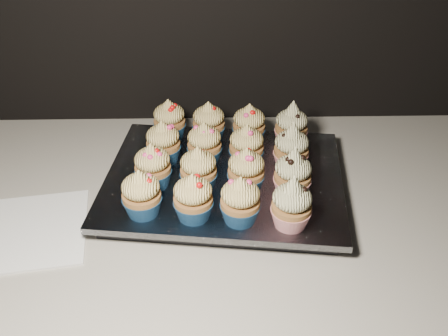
# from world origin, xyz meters

# --- Properties ---
(worktop) EXTENTS (2.44, 0.64, 0.04)m
(worktop) POSITION_xyz_m (0.00, 1.70, 0.88)
(worktop) COLOR beige
(worktop) RESTS_ON cabinet
(napkin) EXTENTS (0.21, 0.21, 0.00)m
(napkin) POSITION_xyz_m (-0.26, 1.63, 0.90)
(napkin) COLOR white
(napkin) RESTS_ON worktop
(baking_tray) EXTENTS (0.42, 0.34, 0.02)m
(baking_tray) POSITION_xyz_m (0.07, 1.73, 0.91)
(baking_tray) COLOR black
(baking_tray) RESTS_ON worktop
(foil_lining) EXTENTS (0.45, 0.37, 0.01)m
(foil_lining) POSITION_xyz_m (0.07, 1.73, 0.93)
(foil_lining) COLOR silver
(foil_lining) RESTS_ON baking_tray
(cupcake_0) EXTENTS (0.06, 0.06, 0.08)m
(cupcake_0) POSITION_xyz_m (-0.07, 1.63, 0.97)
(cupcake_0) COLOR navy
(cupcake_0) RESTS_ON foil_lining
(cupcake_1) EXTENTS (0.06, 0.06, 0.08)m
(cupcake_1) POSITION_xyz_m (0.02, 1.62, 0.97)
(cupcake_1) COLOR navy
(cupcake_1) RESTS_ON foil_lining
(cupcake_2) EXTENTS (0.06, 0.06, 0.08)m
(cupcake_2) POSITION_xyz_m (0.09, 1.61, 0.97)
(cupcake_2) COLOR navy
(cupcake_2) RESTS_ON foil_lining
(cupcake_3) EXTENTS (0.06, 0.06, 0.10)m
(cupcake_3) POSITION_xyz_m (0.17, 1.60, 0.97)
(cupcake_3) COLOR #AF1824
(cupcake_3) RESTS_ON foil_lining
(cupcake_4) EXTENTS (0.06, 0.06, 0.08)m
(cupcake_4) POSITION_xyz_m (-0.05, 1.71, 0.97)
(cupcake_4) COLOR navy
(cupcake_4) RESTS_ON foil_lining
(cupcake_5) EXTENTS (0.06, 0.06, 0.08)m
(cupcake_5) POSITION_xyz_m (0.02, 1.70, 0.97)
(cupcake_5) COLOR navy
(cupcake_5) RESTS_ON foil_lining
(cupcake_6) EXTENTS (0.06, 0.06, 0.08)m
(cupcake_6) POSITION_xyz_m (0.10, 1.69, 0.97)
(cupcake_6) COLOR navy
(cupcake_6) RESTS_ON foil_lining
(cupcake_7) EXTENTS (0.06, 0.06, 0.10)m
(cupcake_7) POSITION_xyz_m (0.18, 1.68, 0.97)
(cupcake_7) COLOR #AF1824
(cupcake_7) RESTS_ON foil_lining
(cupcake_8) EXTENTS (0.06, 0.06, 0.08)m
(cupcake_8) POSITION_xyz_m (-0.04, 1.78, 0.97)
(cupcake_8) COLOR navy
(cupcake_8) RESTS_ON foil_lining
(cupcake_9) EXTENTS (0.06, 0.06, 0.08)m
(cupcake_9) POSITION_xyz_m (0.03, 1.78, 0.97)
(cupcake_9) COLOR navy
(cupcake_9) RESTS_ON foil_lining
(cupcake_10) EXTENTS (0.06, 0.06, 0.08)m
(cupcake_10) POSITION_xyz_m (0.11, 1.77, 0.97)
(cupcake_10) COLOR navy
(cupcake_10) RESTS_ON foil_lining
(cupcake_11) EXTENTS (0.06, 0.06, 0.10)m
(cupcake_11) POSITION_xyz_m (0.19, 1.76, 0.97)
(cupcake_11) COLOR #AF1824
(cupcake_11) RESTS_ON foil_lining
(cupcake_12) EXTENTS (0.06, 0.06, 0.08)m
(cupcake_12) POSITION_xyz_m (-0.04, 1.86, 0.97)
(cupcake_12) COLOR navy
(cupcake_12) RESTS_ON foil_lining
(cupcake_13) EXTENTS (0.06, 0.06, 0.08)m
(cupcake_13) POSITION_xyz_m (0.04, 1.85, 0.97)
(cupcake_13) COLOR navy
(cupcake_13) RESTS_ON foil_lining
(cupcake_14) EXTENTS (0.06, 0.06, 0.08)m
(cupcake_14) POSITION_xyz_m (0.12, 1.84, 0.97)
(cupcake_14) COLOR navy
(cupcake_14) RESTS_ON foil_lining
(cupcake_15) EXTENTS (0.06, 0.06, 0.10)m
(cupcake_15) POSITION_xyz_m (0.20, 1.83, 0.97)
(cupcake_15) COLOR #AF1824
(cupcake_15) RESTS_ON foil_lining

